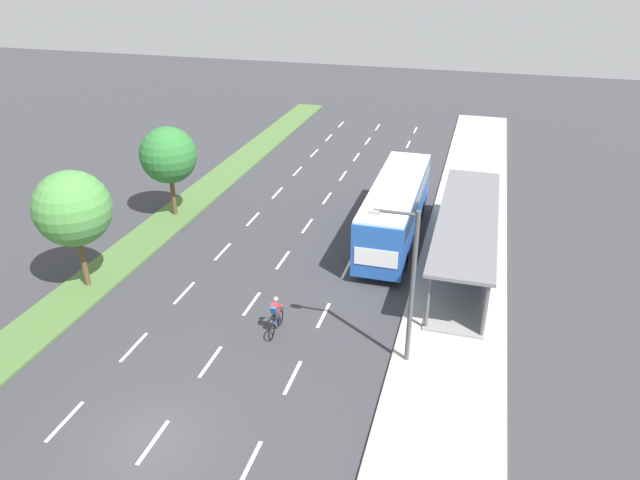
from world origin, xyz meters
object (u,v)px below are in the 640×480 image
Objects in this scene: cyclist at (276,316)px; median_tree_second at (73,209)px; bus at (396,205)px; streetlight at (408,278)px; bus_shelter at (471,236)px; median_tree_third at (168,155)px.

median_tree_second reaches higher than cyclist.
bus is 11.28m from streetlight.
streetlight is at bearing -103.96° from bus_shelter.
streetlight reaches higher than median_tree_second.
cyclist is (-3.39, -10.42, -1.28)m from bus.
cyclist is 0.31× the size of median_tree_second.
bus is 16.64m from median_tree_second.
streetlight is (15.75, -10.35, -0.03)m from median_tree_third.
median_tree_second reaches higher than median_tree_third.
cyclist is 6.39m from streetlight.
median_tree_third is at bearing -177.56° from bus.
median_tree_second is at bearing 174.25° from cyclist.
median_tree_second is 1.06× the size of median_tree_third.
median_tree_second is at bearing -89.97° from median_tree_third.
cyclist is 14.50m from median_tree_third.
streetlight is (15.74, -1.53, -0.29)m from median_tree_second.
cyclist is at bearing -44.00° from median_tree_third.
bus_shelter is at bearing 21.30° from median_tree_second.
bus_shelter is 8.99m from streetlight.
bus is 2.05× the size of median_tree_third.
bus is at bearing 34.67° from median_tree_second.
median_tree_second is 15.82m from streetlight.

